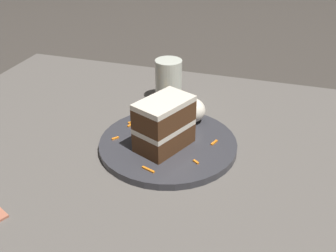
{
  "coord_description": "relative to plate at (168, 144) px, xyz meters",
  "views": [
    {
      "loc": [
        -0.15,
        0.57,
        0.44
      ],
      "look_at": [
        0.04,
        -0.04,
        0.07
      ],
      "focal_mm": 42.0,
      "sensor_mm": 36.0,
      "label": 1
    }
  ],
  "objects": [
    {
      "name": "plate",
      "position": [
        0.0,
        0.0,
        0.0
      ],
      "size": [
        0.27,
        0.27,
        0.01
      ],
      "primitive_type": "cylinder",
      "color": "#333338",
      "rests_on": "dining_table"
    },
    {
      "name": "cake_slice",
      "position": [
        0.0,
        0.02,
        0.06
      ],
      "size": [
        0.1,
        0.12,
        0.1
      ],
      "rotation": [
        0.0,
        0.0,
        5.87
      ],
      "color": "#4C2D19",
      "rests_on": "plate"
    },
    {
      "name": "ground_plane",
      "position": [
        -0.04,
        0.04,
        -0.03
      ],
      "size": [
        6.0,
        6.0,
        0.0
      ],
      "primitive_type": "plane",
      "color": "#38332D",
      "rests_on": "ground"
    },
    {
      "name": "carrot_shreds_scatter",
      "position": [
        0.02,
        -0.01,
        0.01
      ],
      "size": [
        0.2,
        0.21,
        0.0
      ],
      "color": "orange",
      "rests_on": "plate"
    },
    {
      "name": "dining_table",
      "position": [
        -0.04,
        0.04,
        -0.02
      ],
      "size": [
        1.18,
        0.85,
        0.02
      ],
      "primitive_type": "cube",
      "color": "#56514C",
      "rests_on": "ground"
    },
    {
      "name": "orange_garnish",
      "position": [
        0.05,
        -0.08,
        0.01
      ],
      "size": [
        0.05,
        0.05,
        0.0
      ],
      "primitive_type": "cylinder",
      "color": "orange",
      "rests_on": "plate"
    },
    {
      "name": "cream_dollop",
      "position": [
        -0.02,
        -0.09,
        0.03
      ],
      "size": [
        0.06,
        0.06,
        0.05
      ],
      "primitive_type": "ellipsoid",
      "color": "silver",
      "rests_on": "plate"
    },
    {
      "name": "drinking_glass",
      "position": [
        0.06,
        -0.2,
        0.04
      ],
      "size": [
        0.06,
        0.06,
        0.1
      ],
      "color": "beige",
      "rests_on": "dining_table"
    }
  ]
}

